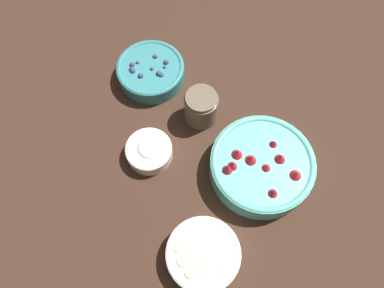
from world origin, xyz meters
TOP-DOWN VIEW (x-y plane):
  - ground_plane at (0.00, 0.00)m, footprint 4.00×4.00m
  - bowl_strawberries at (-0.03, 0.19)m, footprint 0.26×0.26m
  - bowl_blueberries at (-0.23, -0.17)m, footprint 0.19×0.19m
  - bowl_bananas at (0.21, 0.11)m, footprint 0.17×0.17m
  - bowl_cream at (0.01, -0.09)m, footprint 0.12×0.12m
  - jar_chocolate at (-0.14, 0.00)m, footprint 0.09×0.09m

SIDE VIEW (x-z plane):
  - ground_plane at x=0.00m, z-range 0.00..0.00m
  - bowl_cream at x=0.01m, z-range 0.00..0.05m
  - bowl_bananas at x=0.21m, z-range 0.00..0.06m
  - bowl_blueberries at x=-0.23m, z-range 0.00..0.06m
  - bowl_strawberries at x=-0.03m, z-range 0.00..0.08m
  - jar_chocolate at x=-0.14m, z-range 0.00..0.09m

